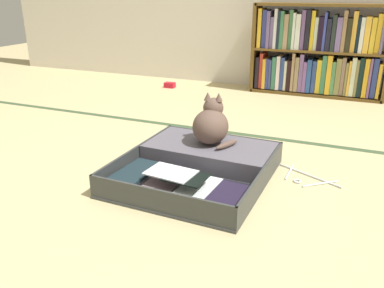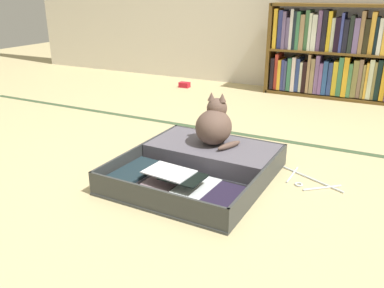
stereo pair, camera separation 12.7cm
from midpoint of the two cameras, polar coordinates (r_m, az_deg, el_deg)
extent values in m
plane|color=tan|center=(1.88, -2.52, -7.59)|extent=(10.00, 10.00, 0.00)
cube|color=#3B5133|center=(2.69, 5.95, 1.37)|extent=(4.80, 0.05, 0.00)
cube|color=brown|center=(3.91, 8.12, 13.43)|extent=(0.03, 0.25, 0.79)
cube|color=brown|center=(3.77, 17.28, 18.37)|extent=(1.14, 0.25, 0.02)
cube|color=brown|center=(3.87, 16.05, 6.95)|extent=(1.14, 0.25, 0.02)
cube|color=brown|center=(3.80, 16.64, 12.57)|extent=(1.11, 0.25, 0.02)
cube|color=black|center=(3.93, 8.62, 10.18)|extent=(0.03, 0.21, 0.28)
cube|color=#BF3A2D|center=(3.93, 9.14, 10.42)|extent=(0.03, 0.21, 0.32)
cube|color=gold|center=(3.91, 9.55, 10.00)|extent=(0.03, 0.21, 0.28)
cube|color=#374297|center=(3.91, 10.00, 9.99)|extent=(0.03, 0.21, 0.28)
cube|color=#3F4880|center=(3.90, 10.37, 9.89)|extent=(0.02, 0.21, 0.27)
cube|color=#3B7E62|center=(3.89, 10.87, 10.03)|extent=(0.04, 0.21, 0.30)
cube|color=silver|center=(3.88, 11.42, 10.03)|extent=(0.03, 0.21, 0.31)
cube|color=#2E448A|center=(3.88, 11.98, 9.92)|extent=(0.03, 0.21, 0.29)
cube|color=silver|center=(3.88, 12.40, 9.66)|extent=(0.02, 0.21, 0.27)
cube|color=black|center=(3.87, 12.87, 9.65)|extent=(0.04, 0.21, 0.27)
cube|color=#A07E5A|center=(3.85, 13.40, 10.07)|extent=(0.03, 0.21, 0.34)
cube|color=#947E5A|center=(3.85, 13.89, 9.76)|extent=(0.03, 0.21, 0.31)
cube|color=#7A5B96|center=(3.84, 14.48, 9.91)|extent=(0.03, 0.21, 0.34)
cube|color=#7A5497|center=(3.84, 14.94, 9.38)|extent=(0.03, 0.21, 0.27)
cube|color=#295094|center=(3.84, 15.51, 9.47)|extent=(0.04, 0.21, 0.29)
cube|color=#2F4689|center=(3.84, 16.12, 9.33)|extent=(0.04, 0.21, 0.28)
cube|color=gold|center=(3.84, 16.75, 9.35)|extent=(0.04, 0.21, 0.29)
cube|color=#3F845F|center=(3.83, 17.40, 9.56)|extent=(0.04, 0.21, 0.33)
cube|color=gold|center=(3.81, 18.05, 9.48)|extent=(0.04, 0.21, 0.34)
cube|color=#4A8656|center=(3.82, 18.56, 9.04)|extent=(0.03, 0.21, 0.29)
cube|color=olive|center=(3.83, 19.19, 9.22)|extent=(0.04, 0.21, 0.32)
cube|color=#8E7160|center=(3.82, 19.80, 9.21)|extent=(0.03, 0.21, 0.33)
cube|color=olive|center=(3.82, 20.18, 8.83)|extent=(0.02, 0.21, 0.29)
cube|color=gold|center=(3.81, 20.55, 8.90)|extent=(0.02, 0.21, 0.30)
cube|color=beige|center=(3.81, 21.03, 9.07)|extent=(0.04, 0.21, 0.33)
cube|color=olive|center=(3.82, 21.48, 8.88)|extent=(0.02, 0.21, 0.31)
cube|color=black|center=(3.81, 21.97, 8.95)|extent=(0.04, 0.21, 0.33)
cube|color=gold|center=(3.81, 22.58, 8.82)|extent=(0.04, 0.21, 0.33)
cube|color=slate|center=(3.80, 23.06, 8.78)|extent=(0.02, 0.21, 0.33)
cube|color=#31418D|center=(3.82, 23.61, 8.74)|extent=(0.04, 0.21, 0.33)
cube|color=gold|center=(3.81, 24.13, 8.33)|extent=(0.03, 0.21, 0.29)
cube|color=gold|center=(3.87, 8.93, 16.01)|extent=(0.03, 0.21, 0.34)
cube|color=#323B8B|center=(3.87, 9.58, 15.88)|extent=(0.04, 0.21, 0.33)
cube|color=slate|center=(3.85, 10.09, 15.75)|extent=(0.03, 0.21, 0.32)
cube|color=slate|center=(3.86, 10.61, 15.36)|extent=(0.03, 0.21, 0.27)
cube|color=silver|center=(3.83, 11.07, 15.82)|extent=(0.03, 0.21, 0.34)
cube|color=#17222C|center=(3.83, 11.49, 15.67)|extent=(0.03, 0.21, 0.32)
cube|color=#37734E|center=(3.82, 11.92, 15.62)|extent=(0.03, 0.21, 0.32)
cube|color=#A28462|center=(3.82, 12.47, 15.39)|extent=(0.04, 0.21, 0.30)
cube|color=#43744C|center=(3.83, 13.10, 15.62)|extent=(0.03, 0.21, 0.33)
cube|color=silver|center=(3.81, 13.51, 15.39)|extent=(0.02, 0.21, 0.31)
cube|color=silver|center=(3.80, 14.05, 15.25)|extent=(0.04, 0.21, 0.30)
cube|color=#6D4E84|center=(3.81, 14.73, 15.46)|extent=(0.03, 0.21, 0.34)
cube|color=black|center=(3.79, 15.35, 15.43)|extent=(0.04, 0.21, 0.34)
cube|color=yellow|center=(3.80, 15.95, 15.30)|extent=(0.03, 0.21, 0.33)
cube|color=silver|center=(3.80, 16.40, 14.85)|extent=(0.03, 0.21, 0.28)
cube|color=black|center=(3.78, 16.96, 14.81)|extent=(0.04, 0.21, 0.28)
cube|color=#364097|center=(3.78, 17.51, 15.04)|extent=(0.02, 0.21, 0.32)
cube|color=black|center=(3.78, 18.00, 14.58)|extent=(0.04, 0.21, 0.27)
cube|color=#222B28|center=(3.77, 18.65, 14.76)|extent=(0.03, 0.21, 0.30)
cube|color=slate|center=(3.76, 19.28, 14.53)|extent=(0.04, 0.21, 0.28)
cube|color=#91704B|center=(3.76, 19.95, 14.88)|extent=(0.03, 0.21, 0.34)
cube|color=#2A2718|center=(3.77, 20.49, 14.34)|extent=(0.04, 0.21, 0.28)
cube|color=gold|center=(3.77, 21.17, 14.70)|extent=(0.04, 0.21, 0.33)
cube|color=black|center=(3.77, 21.64, 14.34)|extent=(0.02, 0.21, 0.29)
cube|color=silver|center=(3.76, 22.09, 14.20)|extent=(0.03, 0.21, 0.29)
cube|color=gold|center=(3.76, 22.72, 14.18)|extent=(0.04, 0.21, 0.29)
cube|color=gold|center=(3.76, 23.41, 14.03)|extent=(0.04, 0.21, 0.29)
cube|color=gold|center=(3.77, 24.09, 14.17)|extent=(0.04, 0.21, 0.32)
cube|color=slate|center=(3.75, 24.57, 14.04)|extent=(0.02, 0.21, 0.31)
cube|color=#353837|center=(1.90, -3.87, -7.08)|extent=(0.72, 0.42, 0.01)
cube|color=#353837|center=(1.73, -6.92, -8.23)|extent=(0.71, 0.04, 0.12)
cube|color=#353837|center=(2.05, -12.50, -3.74)|extent=(0.02, 0.39, 0.12)
cube|color=#353837|center=(1.76, 6.22, -7.75)|extent=(0.02, 0.39, 0.12)
cube|color=#51545E|center=(1.90, -3.88, -6.81)|extent=(0.69, 0.39, 0.01)
cube|color=#353837|center=(2.22, 0.93, -2.72)|extent=(0.72, 0.42, 0.01)
cube|color=#353837|center=(2.36, 2.79, 0.15)|extent=(0.71, 0.04, 0.12)
cube|color=#353837|center=(2.35, -6.84, -0.12)|extent=(0.02, 0.39, 0.12)
cube|color=#353837|center=(2.10, 9.67, -2.95)|extent=(0.02, 0.39, 0.12)
cube|color=#51545E|center=(2.22, 0.93, -2.49)|extent=(0.69, 0.39, 0.01)
cylinder|color=black|center=(2.05, -1.28, -4.43)|extent=(0.69, 0.04, 0.02)
cube|color=tan|center=(2.01, -10.19, -5.11)|extent=(0.15, 0.31, 0.01)
cube|color=silver|center=(2.00, -10.31, -4.59)|extent=(0.17, 0.30, 0.02)
cube|color=#192931|center=(1.99, -10.17, -4.19)|extent=(0.18, 0.34, 0.02)
cube|color=navy|center=(1.92, -6.23, -6.12)|extent=(0.17, 0.34, 0.01)
cube|color=slate|center=(1.92, -5.97, -5.64)|extent=(0.16, 0.28, 0.02)
cube|color=white|center=(1.86, -1.63, -6.98)|extent=(0.18, 0.33, 0.02)
cube|color=silver|center=(1.85, -1.42, -6.53)|extent=(0.17, 0.31, 0.02)
cube|color=#B6A390|center=(1.80, 3.20, -8.16)|extent=(0.15, 0.31, 0.01)
cube|color=#221B31|center=(1.79, 2.89, -7.67)|extent=(0.17, 0.30, 0.02)
cube|color=white|center=(1.88, -4.98, -4.07)|extent=(0.24, 0.18, 0.01)
cube|color=black|center=(1.84, -2.86, -4.74)|extent=(0.20, 0.16, 0.01)
cube|color=#59555F|center=(2.20, 0.94, -1.33)|extent=(0.69, 0.38, 0.11)
torus|color=white|center=(2.15, 0.88, -0.46)|extent=(0.10, 0.10, 0.01)
cylinder|color=black|center=(2.43, -1.57, 0.73)|extent=(0.02, 0.02, 0.11)
cylinder|color=black|center=(2.30, 7.18, -0.67)|extent=(0.02, 0.02, 0.11)
cube|color=gold|center=(1.77, -9.45, -6.55)|extent=(0.03, 0.00, 0.02)
cube|color=red|center=(1.66, -0.44, -9.89)|extent=(0.04, 0.00, 0.02)
ellipsoid|color=brown|center=(2.16, 0.98, 2.46)|extent=(0.21, 0.24, 0.19)
ellipsoid|color=brown|center=(2.23, 1.43, 1.90)|extent=(0.14, 0.09, 0.10)
sphere|color=brown|center=(2.18, 1.38, 5.14)|extent=(0.11, 0.11, 0.11)
cone|color=brown|center=(2.15, 2.14, 6.68)|extent=(0.04, 0.04, 0.05)
cone|color=brown|center=(2.17, 0.57, 6.81)|extent=(0.04, 0.04, 0.05)
sphere|color=#D8C349|center=(2.22, 2.22, 5.57)|extent=(0.02, 0.02, 0.02)
sphere|color=#D8C349|center=(2.23, 1.22, 5.66)|extent=(0.02, 0.02, 0.02)
ellipsoid|color=brown|center=(2.13, 3.27, -0.08)|extent=(0.09, 0.16, 0.03)
cylinder|color=silver|center=(2.15, 14.68, -4.34)|extent=(0.33, 0.17, 0.01)
cylinder|color=silver|center=(2.07, 16.10, -5.47)|extent=(0.16, 0.14, 0.01)
cylinder|color=silver|center=(2.16, 12.06, -3.91)|extent=(0.02, 0.20, 0.01)
torus|color=silver|center=(2.07, 13.04, -5.18)|extent=(0.05, 0.05, 0.01)
cube|color=red|center=(4.00, -4.10, 8.34)|extent=(0.10, 0.07, 0.05)
camera|label=1|loc=(0.06, -91.86, -0.72)|focal=37.55mm
camera|label=2|loc=(0.06, 88.14, 0.72)|focal=37.55mm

